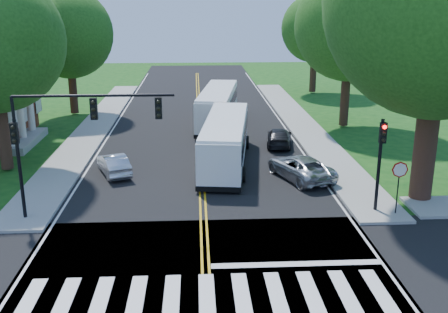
{
  "coord_description": "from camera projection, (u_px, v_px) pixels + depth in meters",
  "views": [
    {
      "loc": [
        -0.28,
        -16.28,
        9.71
      ],
      "look_at": [
        1.07,
        8.18,
        2.4
      ],
      "focal_mm": 42.0,
      "sensor_mm": 36.0,
      "label": 1
    }
  ],
  "objects": [
    {
      "name": "center_line",
      "position": [
        200.0,
        135.0,
        39.41
      ],
      "size": [
        0.36,
        70.0,
        0.01
      ],
      "primitive_type": "cube",
      "color": "gold",
      "rests_on": "road"
    },
    {
      "name": "sidewalk_nw",
      "position": [
        96.0,
        126.0,
        41.82
      ],
      "size": [
        2.6,
        40.0,
        0.15
      ],
      "primitive_type": "cube",
      "color": "gray",
      "rests_on": "ground"
    },
    {
      "name": "bus_follow",
      "position": [
        218.0,
        106.0,
        42.4
      ],
      "size": [
        3.98,
        11.29,
        2.86
      ],
      "rotation": [
        0.0,
        0.0,
        3.0
      ],
      "color": "white",
      "rests_on": "road"
    },
    {
      "name": "ground",
      "position": [
        207.0,
        289.0,
        18.36
      ],
      "size": [
        140.0,
        140.0,
        0.0
      ],
      "primitive_type": "plane",
      "color": "#114412",
      "rests_on": "ground"
    },
    {
      "name": "tree_east_far",
      "position": [
        315.0,
        29.0,
        55.33
      ],
      "size": [
        7.2,
        7.2,
        10.34
      ],
      "color": "#341E14",
      "rests_on": "ground"
    },
    {
      "name": "hatchback",
      "position": [
        114.0,
        164.0,
        30.3
      ],
      "size": [
        2.54,
        3.92,
        1.22
      ],
      "primitive_type": "imported",
      "rotation": [
        0.0,
        0.0,
        3.51
      ],
      "color": "#B0B2B8",
      "rests_on": "road"
    },
    {
      "name": "dark_sedan",
      "position": [
        279.0,
        137.0,
        36.34
      ],
      "size": [
        2.31,
        4.32,
        1.19
      ],
      "primitive_type": "imported",
      "rotation": [
        0.0,
        0.0,
        2.98
      ],
      "color": "black",
      "rests_on": "road"
    },
    {
      "name": "crosswalk",
      "position": [
        207.0,
        296.0,
        17.88
      ],
      "size": [
        12.6,
        3.0,
        0.01
      ],
      "primitive_type": "cube",
      "color": "silver",
      "rests_on": "road"
    },
    {
      "name": "signal_ne",
      "position": [
        381.0,
        153.0,
        24.11
      ],
      "size": [
        0.3,
        0.46,
        4.4
      ],
      "color": "black",
      "rests_on": "ground"
    },
    {
      "name": "sidewalk_ne",
      "position": [
        301.0,
        124.0,
        42.7
      ],
      "size": [
        2.6,
        40.0,
        0.15
      ],
      "primitive_type": "cube",
      "color": "gray",
      "rests_on": "ground"
    },
    {
      "name": "edge_line_w",
      "position": [
        109.0,
        136.0,
        39.05
      ],
      "size": [
        0.12,
        70.0,
        0.01
      ],
      "primitive_type": "cube",
      "color": "silver",
      "rests_on": "road"
    },
    {
      "name": "tree_west_far",
      "position": [
        68.0,
        34.0,
        44.49
      ],
      "size": [
        7.6,
        7.6,
        10.67
      ],
      "color": "#341E14",
      "rests_on": "ground"
    },
    {
      "name": "edge_line_e",
      "position": [
        289.0,
        133.0,
        39.77
      ],
      "size": [
        0.12,
        70.0,
        0.01
      ],
      "primitive_type": "cube",
      "color": "silver",
      "rests_on": "road"
    },
    {
      "name": "signal_nw",
      "position": [
        69.0,
        127.0,
        22.95
      ],
      "size": [
        7.15,
        0.46,
        5.66
      ],
      "color": "black",
      "rests_on": "ground"
    },
    {
      "name": "cross_road",
      "position": [
        207.0,
        289.0,
        18.36
      ],
      "size": [
        60.0,
        12.0,
        0.01
      ],
      "primitive_type": "cube",
      "color": "black",
      "rests_on": "ground"
    },
    {
      "name": "tree_east_mid",
      "position": [
        350.0,
        26.0,
        39.69
      ],
      "size": [
        8.4,
        8.4,
        11.93
      ],
      "color": "#341E14",
      "rests_on": "ground"
    },
    {
      "name": "tree_ne_big",
      "position": [
        442.0,
        3.0,
        23.85
      ],
      "size": [
        10.8,
        10.8,
        14.91
      ],
      "color": "#341E14",
      "rests_on": "ground"
    },
    {
      "name": "suv",
      "position": [
        300.0,
        167.0,
        29.54
      ],
      "size": [
        3.74,
        5.25,
        1.33
      ],
      "primitive_type": "imported",
      "rotation": [
        0.0,
        0.0,
        3.5
      ],
      "color": "#B4B7BC",
      "rests_on": "road"
    },
    {
      "name": "stop_bar",
      "position": [
        297.0,
        264.0,
        20.08
      ],
      "size": [
        6.6,
        0.4,
        0.01
      ],
      "primitive_type": "cube",
      "color": "silver",
      "rests_on": "road"
    },
    {
      "name": "road",
      "position": [
        200.0,
        149.0,
        35.59
      ],
      "size": [
        14.0,
        96.0,
        0.01
      ],
      "primitive_type": "cube",
      "color": "black",
      "rests_on": "ground"
    },
    {
      "name": "stop_sign",
      "position": [
        399.0,
        175.0,
        23.98
      ],
      "size": [
        0.76,
        0.08,
        2.53
      ],
      "color": "black",
      "rests_on": "ground"
    },
    {
      "name": "bus_lead",
      "position": [
        225.0,
        140.0,
        32.0
      ],
      "size": [
        3.75,
        11.19,
        2.84
      ],
      "rotation": [
        0.0,
        0.0,
        3.01
      ],
      "color": "white",
      "rests_on": "road"
    }
  ]
}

